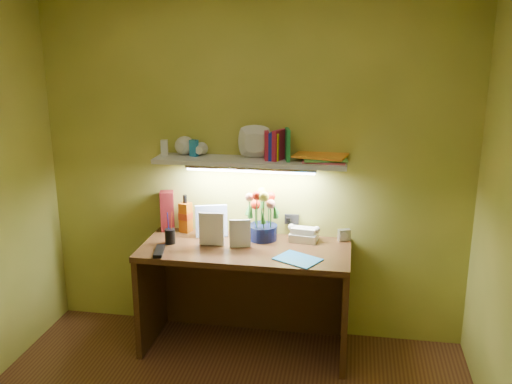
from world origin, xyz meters
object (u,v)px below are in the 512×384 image
desk (245,298)px  whisky_bottle (186,213)px  telephone (304,233)px  flower_bouquet (263,215)px  desk_clock (344,235)px

desk → whisky_bottle: size_ratio=5.09×
telephone → whisky_bottle: 0.86m
flower_bouquet → telephone: 0.31m
flower_bouquet → desk_clock: 0.58m
flower_bouquet → desk_clock: flower_bouquet is taller
desk → telephone: 0.60m
desk → flower_bouquet: bearing=63.1°
whisky_bottle → desk: bearing=-26.4°
whisky_bottle → telephone: bearing=-2.8°
desk → telephone: size_ratio=7.54×
flower_bouquet → telephone: size_ratio=1.92×
telephone → whisky_bottle: whisky_bottle is taller
telephone → flower_bouquet: bearing=-169.7°
desk → flower_bouquet: flower_bouquet is taller
desk_clock → telephone: bearing=166.9°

